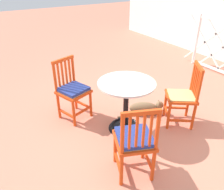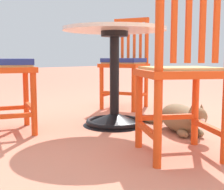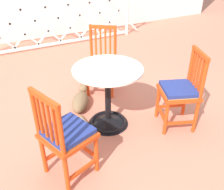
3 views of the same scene
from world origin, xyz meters
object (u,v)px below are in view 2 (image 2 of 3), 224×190
Objects in this scene: cafe_table at (114,88)px; orange_chair_near_fence at (182,73)px; orange_chair_by_planter at (125,64)px; tabby_cat at (181,119)px.

cafe_table is 0.83× the size of orange_chair_near_fence.
orange_chair_near_fence is 1.59m from orange_chair_by_planter.
tabby_cat is at bearing 62.67° from orange_chair_by_planter.
orange_chair_near_fence reaches higher than tabby_cat.
cafe_table is at bearing 36.87° from orange_chair_by_planter.
tabby_cat is (-0.15, 0.49, -0.19)m from cafe_table.
orange_chair_by_planter is at bearing -143.13° from cafe_table.
cafe_table is 1.07× the size of tabby_cat.
orange_chair_by_planter is (-0.96, -1.27, 0.01)m from orange_chair_near_fence.
cafe_table is 0.84m from orange_chair_by_planter.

